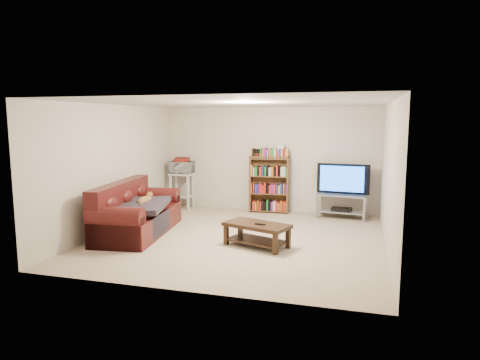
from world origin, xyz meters
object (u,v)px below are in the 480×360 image
(sofa, at_px, (134,216))
(bookshelf, at_px, (269,183))
(coffee_table, at_px, (257,230))
(tv_stand, at_px, (342,202))

(sofa, xyz_separation_m, bookshelf, (2.04, 2.50, 0.33))
(sofa, xyz_separation_m, coffee_table, (2.40, -0.20, -0.06))
(coffee_table, height_order, bookshelf, bookshelf)
(tv_stand, relative_size, bookshelf, 0.84)
(tv_stand, distance_m, bookshelf, 1.67)
(coffee_table, bearing_deg, bookshelf, 116.55)
(sofa, height_order, tv_stand, sofa)
(tv_stand, bearing_deg, bookshelf, -179.69)
(sofa, distance_m, tv_stand, 4.36)
(sofa, bearing_deg, tv_stand, 25.20)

